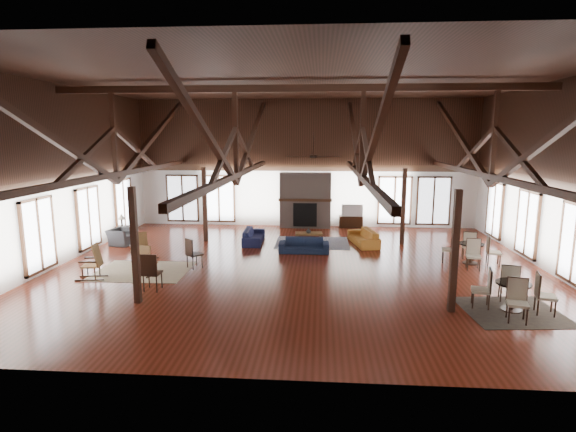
# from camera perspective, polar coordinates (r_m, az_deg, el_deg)

# --- Properties ---
(floor) EXTENTS (16.00, 16.00, 0.00)m
(floor) POSITION_cam_1_polar(r_m,az_deg,el_deg) (14.99, 1.25, -6.52)
(floor) COLOR maroon
(floor) RESTS_ON ground
(ceiling) EXTENTS (16.00, 14.00, 0.02)m
(ceiling) POSITION_cam_1_polar(r_m,az_deg,el_deg) (14.46, 1.34, 16.89)
(ceiling) COLOR black
(ceiling) RESTS_ON wall_back
(wall_back) EXTENTS (16.00, 0.02, 6.00)m
(wall_back) POSITION_cam_1_polar(r_m,az_deg,el_deg) (21.40, 2.28, 6.65)
(wall_back) COLOR silver
(wall_back) RESTS_ON floor
(wall_front) EXTENTS (16.00, 0.02, 6.00)m
(wall_front) POSITION_cam_1_polar(r_m,az_deg,el_deg) (7.50, -1.49, 0.14)
(wall_front) COLOR silver
(wall_front) RESTS_ON floor
(wall_left) EXTENTS (0.02, 14.00, 6.00)m
(wall_left) POSITION_cam_1_polar(r_m,az_deg,el_deg) (16.85, -27.11, 4.61)
(wall_left) COLOR silver
(wall_left) RESTS_ON floor
(wall_right) EXTENTS (0.02, 14.00, 6.00)m
(wall_right) POSITION_cam_1_polar(r_m,az_deg,el_deg) (16.13, 31.07, 4.07)
(wall_right) COLOR silver
(wall_right) RESTS_ON floor
(roof_truss) EXTENTS (15.60, 14.07, 3.14)m
(roof_truss) POSITION_cam_1_polar(r_m,az_deg,el_deg) (14.37, 1.31, 9.06)
(roof_truss) COLOR black
(roof_truss) RESTS_ON wall_back
(post_grid) EXTENTS (8.16, 7.16, 3.05)m
(post_grid) POSITION_cam_1_polar(r_m,az_deg,el_deg) (14.63, 1.27, -0.79)
(post_grid) COLOR black
(post_grid) RESTS_ON floor
(fireplace) EXTENTS (2.50, 0.69, 2.60)m
(fireplace) POSITION_cam_1_polar(r_m,az_deg,el_deg) (21.24, 2.21, 1.99)
(fireplace) COLOR #77645A
(fireplace) RESTS_ON floor
(ceiling_fan) EXTENTS (1.60, 1.60, 0.75)m
(ceiling_fan) POSITION_cam_1_polar(r_m,az_deg,el_deg) (13.36, 3.24, 7.69)
(ceiling_fan) COLOR black
(ceiling_fan) RESTS_ON roof_truss
(sofa_navy_front) EXTENTS (1.86, 0.73, 0.54)m
(sofa_navy_front) POSITION_cam_1_polar(r_m,az_deg,el_deg) (16.80, 2.04, -3.74)
(sofa_navy_front) COLOR #131D36
(sofa_navy_front) RESTS_ON floor
(sofa_navy_left) EXTENTS (1.94, 0.81, 0.56)m
(sofa_navy_left) POSITION_cam_1_polar(r_m,az_deg,el_deg) (18.37, -4.38, -2.53)
(sofa_navy_left) COLOR #16193D
(sofa_navy_left) RESTS_ON floor
(sofa_orange) EXTENTS (2.14, 1.18, 0.59)m
(sofa_orange) POSITION_cam_1_polar(r_m,az_deg,el_deg) (18.26, 9.57, -2.67)
(sofa_orange) COLOR #A56320
(sofa_orange) RESTS_ON floor
(coffee_table) EXTENTS (1.14, 0.64, 0.42)m
(coffee_table) POSITION_cam_1_polar(r_m,az_deg,el_deg) (18.25, 2.67, -2.32)
(coffee_table) COLOR brown
(coffee_table) RESTS_ON floor
(vase) EXTENTS (0.23, 0.23, 0.21)m
(vase) POSITION_cam_1_polar(r_m,az_deg,el_deg) (18.15, 2.62, -1.88)
(vase) COLOR #B2B2B2
(vase) RESTS_ON coffee_table
(armchair) EXTENTS (1.13, 1.03, 0.64)m
(armchair) POSITION_cam_1_polar(r_m,az_deg,el_deg) (19.19, -20.33, -2.47)
(armchair) COLOR #2C2C2E
(armchair) RESTS_ON floor
(side_table_lamp) EXTENTS (0.43, 0.43, 1.10)m
(side_table_lamp) POSITION_cam_1_polar(r_m,az_deg,el_deg) (20.14, -20.30, -1.61)
(side_table_lamp) COLOR black
(side_table_lamp) RESTS_ON floor
(rocking_chair_a) EXTENTS (0.87, 1.00, 1.14)m
(rocking_chair_a) POSITION_cam_1_polar(r_m,az_deg,el_deg) (15.92, -18.33, -4.05)
(rocking_chair_a) COLOR olive
(rocking_chair_a) RESTS_ON floor
(rocking_chair_b) EXTENTS (0.58, 0.83, 0.97)m
(rocking_chair_b) POSITION_cam_1_polar(r_m,az_deg,el_deg) (14.69, -17.52, -5.51)
(rocking_chair_b) COLOR olive
(rocking_chair_b) RESTS_ON floor
(rocking_chair_c) EXTENTS (0.91, 0.57, 1.10)m
(rocking_chair_c) POSITION_cam_1_polar(r_m,az_deg,el_deg) (14.89, -23.42, -5.44)
(rocking_chair_c) COLOR olive
(rocking_chair_c) RESTS_ON floor
(side_chair_a) EXTENTS (0.60, 0.60, 1.01)m
(side_chair_a) POSITION_cam_1_polar(r_m,az_deg,el_deg) (15.04, -12.12, -4.38)
(side_chair_a) COLOR black
(side_chair_a) RESTS_ON floor
(side_chair_b) EXTENTS (0.47, 0.47, 1.09)m
(side_chair_b) POSITION_cam_1_polar(r_m,az_deg,el_deg) (13.14, -17.05, -6.51)
(side_chair_b) COLOR black
(side_chair_b) RESTS_ON floor
(cafe_table_near) EXTENTS (1.98, 1.98, 1.01)m
(cafe_table_near) POSITION_cam_1_polar(r_m,az_deg,el_deg) (12.58, 26.65, -8.53)
(cafe_table_near) COLOR black
(cafe_table_near) RESTS_ON floor
(cafe_table_far) EXTENTS (1.94, 1.94, 0.99)m
(cafe_table_far) POSITION_cam_1_polar(r_m,az_deg,el_deg) (16.50, 22.23, -3.96)
(cafe_table_far) COLOR black
(cafe_table_far) RESTS_ON floor
(cup_near) EXTENTS (0.18, 0.18, 0.11)m
(cup_near) POSITION_cam_1_polar(r_m,az_deg,el_deg) (12.57, 26.56, -7.22)
(cup_near) COLOR #B2B2B2
(cup_near) RESTS_ON cafe_table_near
(cup_far) EXTENTS (0.17, 0.17, 0.10)m
(cup_far) POSITION_cam_1_polar(r_m,az_deg,el_deg) (16.40, 22.15, -3.07)
(cup_far) COLOR #B2B2B2
(cup_far) RESTS_ON cafe_table_far
(tv_console) EXTENTS (1.10, 0.41, 0.55)m
(tv_console) POSITION_cam_1_polar(r_m,az_deg,el_deg) (21.52, 7.98, -0.73)
(tv_console) COLOR black
(tv_console) RESTS_ON floor
(television) EXTENTS (0.99, 0.15, 0.57)m
(television) POSITION_cam_1_polar(r_m,az_deg,el_deg) (21.43, 8.14, 0.74)
(television) COLOR #B2B2B2
(television) RESTS_ON tv_console
(rug_tan) EXTENTS (2.95, 2.33, 0.01)m
(rug_tan) POSITION_cam_1_polar(r_m,az_deg,el_deg) (15.30, -17.95, -6.66)
(rug_tan) COLOR tan
(rug_tan) RESTS_ON floor
(rug_navy) EXTENTS (2.96, 2.23, 0.01)m
(rug_navy) POSITION_cam_1_polar(r_m,az_deg,el_deg) (18.35, 3.09, -3.41)
(rug_navy) COLOR #191D46
(rug_navy) RESTS_ON floor
(rug_dark) EXTENTS (2.49, 2.30, 0.01)m
(rug_dark) POSITION_cam_1_polar(r_m,az_deg,el_deg) (12.66, 26.55, -10.80)
(rug_dark) COLOR black
(rug_dark) RESTS_ON floor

